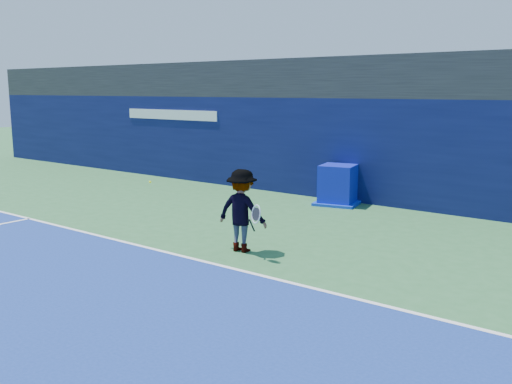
% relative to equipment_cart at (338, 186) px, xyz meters
% --- Properties ---
extents(ground, '(80.00, 80.00, 0.00)m').
position_rel_equipment_cart_xyz_m(ground, '(-0.28, -9.49, -0.52)').
color(ground, '#2D6535').
rests_on(ground, ground).
extents(baseline, '(24.00, 0.10, 0.01)m').
position_rel_equipment_cart_xyz_m(baseline, '(-0.28, -6.49, -0.51)').
color(baseline, white).
rests_on(baseline, ground).
extents(stadium_band, '(36.00, 3.00, 1.20)m').
position_rel_equipment_cart_xyz_m(stadium_band, '(-0.28, 2.01, 3.08)').
color(stadium_band, black).
rests_on(stadium_band, back_wall_assembly).
extents(back_wall_assembly, '(36.00, 1.03, 3.00)m').
position_rel_equipment_cart_xyz_m(back_wall_assembly, '(-0.28, 1.01, 0.98)').
color(back_wall_assembly, '#0B103E').
rests_on(back_wall_assembly, ground).
extents(equipment_cart, '(1.41, 1.41, 1.14)m').
position_rel_equipment_cart_xyz_m(equipment_cart, '(0.00, 0.00, 0.00)').
color(equipment_cart, '#0C14A8').
rests_on(equipment_cart, ground).
extents(tennis_player, '(1.32, 0.77, 1.69)m').
position_rel_equipment_cart_xyz_m(tennis_player, '(0.86, -5.45, 0.32)').
color(tennis_player, silver).
rests_on(tennis_player, ground).
extents(tennis_ball, '(0.06, 0.06, 0.06)m').
position_rel_equipment_cart_xyz_m(tennis_ball, '(-2.84, -4.56, 0.43)').
color(tennis_ball, yellow).
rests_on(tennis_ball, ground).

